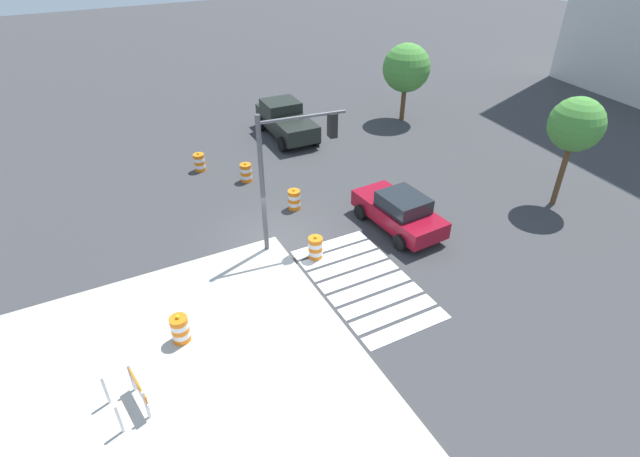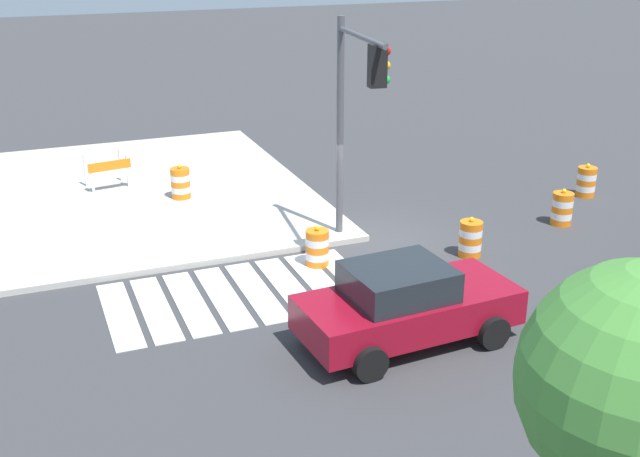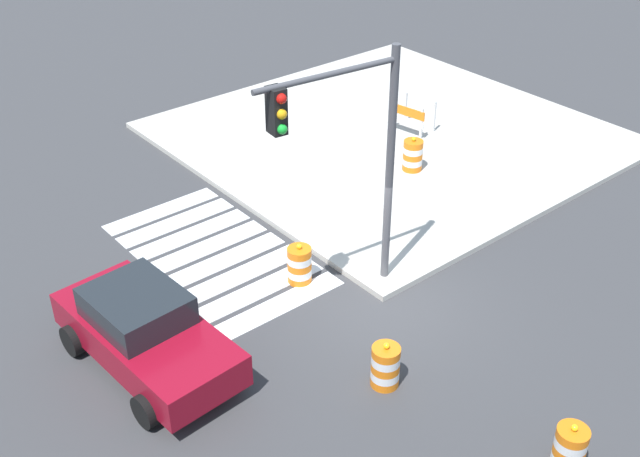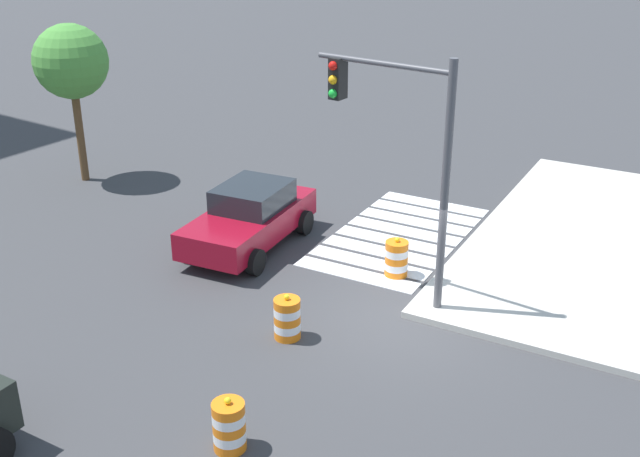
{
  "view_description": "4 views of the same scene",
  "coord_description": "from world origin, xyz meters",
  "px_view_note": "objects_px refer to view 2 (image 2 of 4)",
  "views": [
    {
      "loc": [
        15.46,
        -6.04,
        11.5
      ],
      "look_at": [
        1.34,
        1.38,
        0.92
      ],
      "focal_mm": 27.52,
      "sensor_mm": 36.0,
      "label": 1
    },
    {
      "loc": [
        8.13,
        17.04,
        7.65
      ],
      "look_at": [
        1.67,
        0.75,
        0.86
      ],
      "focal_mm": 44.05,
      "sensor_mm": 36.0,
      "label": 2
    },
    {
      "loc": [
        -9.82,
        9.97,
        10.71
      ],
      "look_at": [
        1.37,
        0.69,
        1.56
      ],
      "focal_mm": 44.03,
      "sensor_mm": 36.0,
      "label": 3
    },
    {
      "loc": [
        -13.92,
        -5.64,
        8.69
      ],
      "look_at": [
        2.07,
        3.18,
        0.68
      ],
      "focal_mm": 43.77,
      "sensor_mm": 36.0,
      "label": 4
    }
  ],
  "objects_px": {
    "traffic_barrel_on_sidewalk": "(181,183)",
    "traffic_light_pole": "(355,98)",
    "traffic_barrel_crosswalk_end": "(562,209)",
    "sports_car": "(406,304)",
    "traffic_barrel_median_far": "(586,182)",
    "traffic_barrel_near_corner": "(317,248)",
    "construction_barricade": "(108,170)",
    "traffic_barrel_median_near": "(470,239)"
  },
  "relations": [
    {
      "from": "traffic_barrel_median_far",
      "to": "traffic_barrel_crosswalk_end",
      "type": "bearing_deg",
      "value": 37.81
    },
    {
      "from": "traffic_barrel_near_corner",
      "to": "traffic_barrel_crosswalk_end",
      "type": "distance_m",
      "value": 7.22
    },
    {
      "from": "sports_car",
      "to": "traffic_barrel_on_sidewalk",
      "type": "height_order",
      "value": "sports_car"
    },
    {
      "from": "traffic_barrel_near_corner",
      "to": "construction_barricade",
      "type": "distance_m",
      "value": 8.41
    },
    {
      "from": "traffic_light_pole",
      "to": "traffic_barrel_on_sidewalk",
      "type": "bearing_deg",
      "value": -59.5
    },
    {
      "from": "sports_car",
      "to": "traffic_barrel_on_sidewalk",
      "type": "distance_m",
      "value": 10.07
    },
    {
      "from": "sports_car",
      "to": "traffic_barrel_median_far",
      "type": "xyz_separation_m",
      "value": [
        -9.17,
        -5.91,
        -0.36
      ]
    },
    {
      "from": "traffic_barrel_median_far",
      "to": "construction_barricade",
      "type": "height_order",
      "value": "construction_barricade"
    },
    {
      "from": "sports_car",
      "to": "construction_barricade",
      "type": "xyz_separation_m",
      "value": [
        4.13,
        -11.52,
        -0.09
      ]
    },
    {
      "from": "traffic_barrel_crosswalk_end",
      "to": "construction_barricade",
      "type": "bearing_deg",
      "value": -33.39
    },
    {
      "from": "traffic_barrel_on_sidewalk",
      "to": "traffic_light_pole",
      "type": "xyz_separation_m",
      "value": [
        -3.15,
        5.34,
        3.31
      ]
    },
    {
      "from": "traffic_barrel_median_far",
      "to": "traffic_barrel_on_sidewalk",
      "type": "relative_size",
      "value": 1.0
    },
    {
      "from": "traffic_barrel_median_near",
      "to": "traffic_barrel_crosswalk_end",
      "type": "bearing_deg",
      "value": -164.41
    },
    {
      "from": "sports_car",
      "to": "traffic_barrel_crosswalk_end",
      "type": "relative_size",
      "value": 4.32
    },
    {
      "from": "construction_barricade",
      "to": "traffic_barrel_median_far",
      "type": "bearing_deg",
      "value": 157.14
    },
    {
      "from": "traffic_barrel_on_sidewalk",
      "to": "traffic_barrel_near_corner",
      "type": "bearing_deg",
      "value": 109.65
    },
    {
      "from": "traffic_barrel_median_far",
      "to": "traffic_light_pole",
      "type": "xyz_separation_m",
      "value": [
        8.32,
        1.44,
        3.46
      ]
    },
    {
      "from": "traffic_barrel_median_near",
      "to": "construction_barricade",
      "type": "height_order",
      "value": "construction_barricade"
    },
    {
      "from": "traffic_barrel_near_corner",
      "to": "sports_car",
      "type": "bearing_deg",
      "value": 93.45
    },
    {
      "from": "sports_car",
      "to": "traffic_barrel_near_corner",
      "type": "xyz_separation_m",
      "value": [
        0.25,
        -4.07,
        -0.36
      ]
    },
    {
      "from": "construction_barricade",
      "to": "traffic_light_pole",
      "type": "relative_size",
      "value": 0.24
    },
    {
      "from": "sports_car",
      "to": "traffic_barrel_near_corner",
      "type": "height_order",
      "value": "sports_car"
    },
    {
      "from": "traffic_barrel_median_far",
      "to": "traffic_light_pole",
      "type": "distance_m",
      "value": 9.13
    },
    {
      "from": "traffic_barrel_crosswalk_end",
      "to": "traffic_barrel_on_sidewalk",
      "type": "height_order",
      "value": "traffic_barrel_on_sidewalk"
    },
    {
      "from": "traffic_barrel_crosswalk_end",
      "to": "construction_barricade",
      "type": "distance_m",
      "value": 13.3
    },
    {
      "from": "traffic_barrel_near_corner",
      "to": "traffic_barrel_median_far",
      "type": "bearing_deg",
      "value": -168.93
    },
    {
      "from": "traffic_barrel_crosswalk_end",
      "to": "traffic_barrel_on_sidewalk",
      "type": "bearing_deg",
      "value": -31.18
    },
    {
      "from": "traffic_barrel_median_near",
      "to": "construction_barricade",
      "type": "xyz_separation_m",
      "value": [
        7.6,
        -8.29,
        0.27
      ]
    },
    {
      "from": "sports_car",
      "to": "construction_barricade",
      "type": "height_order",
      "value": "sports_car"
    },
    {
      "from": "construction_barricade",
      "to": "traffic_barrel_crosswalk_end",
      "type": "bearing_deg",
      "value": 146.61
    },
    {
      "from": "traffic_barrel_near_corner",
      "to": "traffic_light_pole",
      "type": "height_order",
      "value": "traffic_light_pole"
    },
    {
      "from": "traffic_barrel_median_near",
      "to": "traffic_light_pole",
      "type": "distance_m",
      "value": 4.51
    },
    {
      "from": "traffic_barrel_crosswalk_end",
      "to": "sports_car",
      "type": "bearing_deg",
      "value": 31.06
    },
    {
      "from": "traffic_barrel_near_corner",
      "to": "traffic_light_pole",
      "type": "bearing_deg",
      "value": -160.09
    },
    {
      "from": "sports_car",
      "to": "traffic_barrel_near_corner",
      "type": "bearing_deg",
      "value": -86.55
    },
    {
      "from": "traffic_light_pole",
      "to": "traffic_barrel_crosswalk_end",
      "type": "bearing_deg",
      "value": 177.53
    },
    {
      "from": "traffic_barrel_median_near",
      "to": "traffic_light_pole",
      "type": "xyz_separation_m",
      "value": [
        2.62,
        -1.24,
        3.46
      ]
    },
    {
      "from": "traffic_barrel_near_corner",
      "to": "traffic_light_pole",
      "type": "distance_m",
      "value": 3.65
    },
    {
      "from": "sports_car",
      "to": "traffic_barrel_crosswalk_end",
      "type": "bearing_deg",
      "value": -148.94
    },
    {
      "from": "sports_car",
      "to": "traffic_barrel_crosswalk_end",
      "type": "height_order",
      "value": "sports_car"
    },
    {
      "from": "traffic_barrel_near_corner",
      "to": "construction_barricade",
      "type": "height_order",
      "value": "construction_barricade"
    },
    {
      "from": "sports_car",
      "to": "traffic_barrel_on_sidewalk",
      "type": "relative_size",
      "value": 4.32
    }
  ]
}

